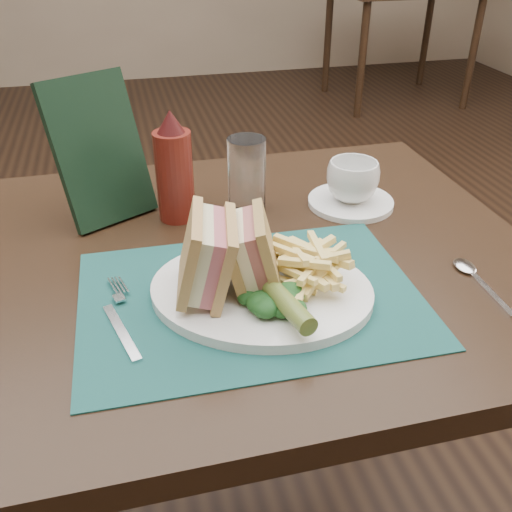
{
  "coord_description": "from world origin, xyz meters",
  "views": [
    {
      "loc": [
        -0.16,
        -1.23,
        1.21
      ],
      "look_at": [
        -0.0,
        -0.59,
        0.8
      ],
      "focal_mm": 40.0,
      "sensor_mm": 36.0,
      "label": 1
    }
  ],
  "objects_px": {
    "sandwich_half_a": "(190,256)",
    "sandwich_half_b": "(235,250)",
    "plate": "(261,291)",
    "ketchup_bottle": "(174,166)",
    "placemat": "(251,297)",
    "drinking_glass": "(247,176)",
    "table_main": "(246,421)",
    "table_bg_right": "(397,45)",
    "check_presenter": "(99,150)",
    "coffee_cup": "(353,181)",
    "saucer": "(350,202)"
  },
  "relations": [
    {
      "from": "sandwich_half_a",
      "to": "check_presenter",
      "type": "height_order",
      "value": "check_presenter"
    },
    {
      "from": "table_main",
      "to": "table_bg_right",
      "type": "bearing_deg",
      "value": 59.69
    },
    {
      "from": "table_bg_right",
      "to": "saucer",
      "type": "bearing_deg",
      "value": -117.97
    },
    {
      "from": "sandwich_half_a",
      "to": "check_presenter",
      "type": "bearing_deg",
      "value": 119.33
    },
    {
      "from": "coffee_cup",
      "to": "saucer",
      "type": "bearing_deg",
      "value": 0.0
    },
    {
      "from": "table_main",
      "to": "drinking_glass",
      "type": "relative_size",
      "value": 6.92
    },
    {
      "from": "table_main",
      "to": "table_bg_right",
      "type": "relative_size",
      "value": 1.0
    },
    {
      "from": "plate",
      "to": "drinking_glass",
      "type": "bearing_deg",
      "value": 103.01
    },
    {
      "from": "table_main",
      "to": "ketchup_bottle",
      "type": "height_order",
      "value": "ketchup_bottle"
    },
    {
      "from": "check_presenter",
      "to": "drinking_glass",
      "type": "bearing_deg",
      "value": -38.47
    },
    {
      "from": "placemat",
      "to": "ketchup_bottle",
      "type": "height_order",
      "value": "ketchup_bottle"
    },
    {
      "from": "sandwich_half_b",
      "to": "check_presenter",
      "type": "relative_size",
      "value": 0.43
    },
    {
      "from": "coffee_cup",
      "to": "check_presenter",
      "type": "distance_m",
      "value": 0.43
    },
    {
      "from": "table_bg_right",
      "to": "check_presenter",
      "type": "bearing_deg",
      "value": -124.62
    },
    {
      "from": "coffee_cup",
      "to": "check_presenter",
      "type": "xyz_separation_m",
      "value": [
        -0.42,
        0.07,
        0.07
      ]
    },
    {
      "from": "plate",
      "to": "coffee_cup",
      "type": "xyz_separation_m",
      "value": [
        0.22,
        0.23,
        0.04
      ]
    },
    {
      "from": "plate",
      "to": "check_presenter",
      "type": "xyz_separation_m",
      "value": [
        -0.2,
        0.3,
        0.11
      ]
    },
    {
      "from": "sandwich_half_b",
      "to": "check_presenter",
      "type": "bearing_deg",
      "value": 131.75
    },
    {
      "from": "placemat",
      "to": "check_presenter",
      "type": "distance_m",
      "value": 0.37
    },
    {
      "from": "table_main",
      "to": "drinking_glass",
      "type": "xyz_separation_m",
      "value": [
        0.04,
        0.13,
        0.44
      ]
    },
    {
      "from": "table_bg_right",
      "to": "coffee_cup",
      "type": "relative_size",
      "value": 9.94
    },
    {
      "from": "table_bg_right",
      "to": "sandwich_half_b",
      "type": "height_order",
      "value": "sandwich_half_b"
    },
    {
      "from": "table_main",
      "to": "sandwich_half_b",
      "type": "bearing_deg",
      "value": -107.84
    },
    {
      "from": "placemat",
      "to": "saucer",
      "type": "relative_size",
      "value": 3.04
    },
    {
      "from": "plate",
      "to": "saucer",
      "type": "height_order",
      "value": "plate"
    },
    {
      "from": "saucer",
      "to": "check_presenter",
      "type": "height_order",
      "value": "check_presenter"
    },
    {
      "from": "plate",
      "to": "ketchup_bottle",
      "type": "xyz_separation_m",
      "value": [
        -0.08,
        0.26,
        0.08
      ]
    },
    {
      "from": "sandwich_half_a",
      "to": "table_bg_right",
      "type": "bearing_deg",
      "value": 68.89
    },
    {
      "from": "saucer",
      "to": "drinking_glass",
      "type": "xyz_separation_m",
      "value": [
        -0.18,
        0.02,
        0.06
      ]
    },
    {
      "from": "saucer",
      "to": "drinking_glass",
      "type": "distance_m",
      "value": 0.19
    },
    {
      "from": "saucer",
      "to": "ketchup_bottle",
      "type": "distance_m",
      "value": 0.32
    },
    {
      "from": "ketchup_bottle",
      "to": "coffee_cup",
      "type": "bearing_deg",
      "value": -4.83
    },
    {
      "from": "sandwich_half_a",
      "to": "sandwich_half_b",
      "type": "distance_m",
      "value": 0.06
    },
    {
      "from": "table_main",
      "to": "placemat",
      "type": "xyz_separation_m",
      "value": [
        -0.02,
        -0.12,
        0.38
      ]
    },
    {
      "from": "ketchup_bottle",
      "to": "placemat",
      "type": "bearing_deg",
      "value": -75.54
    },
    {
      "from": "coffee_cup",
      "to": "sandwich_half_a",
      "type": "bearing_deg",
      "value": -144.56
    },
    {
      "from": "placemat",
      "to": "sandwich_half_a",
      "type": "distance_m",
      "value": 0.11
    },
    {
      "from": "placemat",
      "to": "drinking_glass",
      "type": "xyz_separation_m",
      "value": [
        0.05,
        0.25,
        0.06
      ]
    },
    {
      "from": "sandwich_half_b",
      "to": "ketchup_bottle",
      "type": "xyz_separation_m",
      "value": [
        -0.05,
        0.24,
        0.02
      ]
    },
    {
      "from": "sandwich_half_b",
      "to": "ketchup_bottle",
      "type": "distance_m",
      "value": 0.25
    },
    {
      "from": "table_main",
      "to": "sandwich_half_b",
      "type": "height_order",
      "value": "sandwich_half_b"
    },
    {
      "from": "sandwich_half_a",
      "to": "sandwich_half_b",
      "type": "bearing_deg",
      "value": 18.12
    },
    {
      "from": "plate",
      "to": "coffee_cup",
      "type": "distance_m",
      "value": 0.32
    },
    {
      "from": "table_bg_right",
      "to": "sandwich_half_b",
      "type": "relative_size",
      "value": 8.89
    },
    {
      "from": "sandwich_half_a",
      "to": "coffee_cup",
      "type": "height_order",
      "value": "sandwich_half_a"
    },
    {
      "from": "drinking_glass",
      "to": "table_main",
      "type": "bearing_deg",
      "value": -105.6
    },
    {
      "from": "drinking_glass",
      "to": "ketchup_bottle",
      "type": "distance_m",
      "value": 0.12
    },
    {
      "from": "plate",
      "to": "saucer",
      "type": "relative_size",
      "value": 2.0
    },
    {
      "from": "sandwich_half_a",
      "to": "sandwich_half_b",
      "type": "xyz_separation_m",
      "value": [
        0.06,
        0.01,
        -0.01
      ]
    },
    {
      "from": "sandwich_half_b",
      "to": "plate",
      "type": "bearing_deg",
      "value": -17.3
    }
  ]
}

